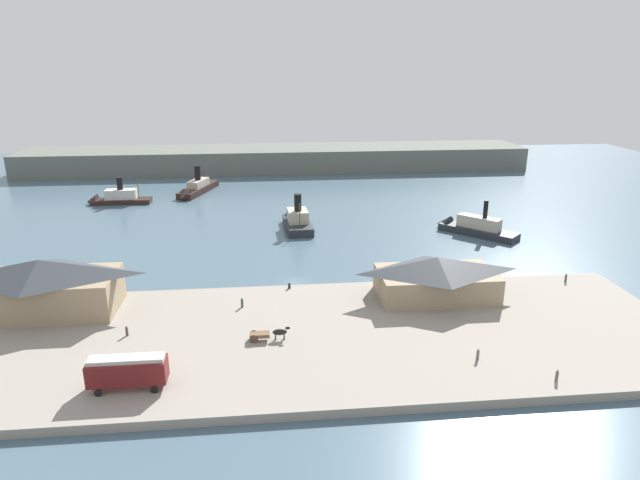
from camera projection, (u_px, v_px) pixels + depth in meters
ground_plane at (295, 283)px, 98.99m from camera, size 320.00×320.00×0.00m
quay_promenade at (304, 338)px, 77.99m from camera, size 110.00×36.00×1.20m
seawall_edge at (296, 288)px, 95.43m from camera, size 110.00×0.80×1.00m
ferry_shed_east_terminal at (42, 286)px, 83.60m from camera, size 22.33×11.35×8.47m
ferry_shed_customs_shed at (436, 277)px, 89.30m from camera, size 19.13×10.67×6.83m
street_tram at (127, 370)px, 64.31m from camera, size 9.05×2.95×4.12m
horse_cart at (267, 334)px, 76.02m from camera, size 5.65×1.52×1.87m
pedestrian_near_cart at (478, 354)px, 71.09m from camera, size 0.39×0.39×1.56m
pedestrian_near_west_shed at (566, 278)px, 96.22m from camera, size 0.38×0.38×1.54m
pedestrian_standing_center at (127, 331)px, 77.27m from camera, size 0.38×0.38×1.53m
pedestrian_walking_east at (557, 376)px, 66.29m from camera, size 0.39×0.39×1.57m
pedestrian_by_tram at (242, 303)px, 86.26m from camera, size 0.40×0.40×1.62m
mooring_post_center_west at (499, 277)px, 97.34m from camera, size 0.44×0.44×0.90m
mooring_post_center_east at (289, 286)px, 93.50m from camera, size 0.44×0.44×0.90m
ferry_approaching_west at (115, 198)px, 153.89m from camera, size 17.48×4.77×9.52m
ferry_outer_harbor at (297, 220)px, 131.69m from camera, size 6.66×16.00×10.41m
ferry_near_quay at (470, 227)px, 127.23m from camera, size 16.87×17.41×9.80m
ferry_mid_harbor at (196, 189)px, 164.89m from camera, size 11.34×23.01×9.32m
far_headland at (277, 159)px, 201.82m from camera, size 180.00×24.00×8.00m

